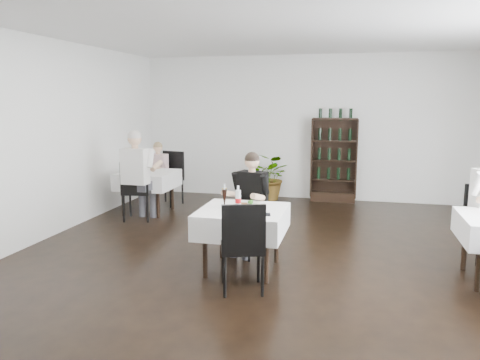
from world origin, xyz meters
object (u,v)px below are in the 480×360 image
object	(u,v)px
main_table	(243,221)
potted_tree	(271,177)
diner_main	(250,195)
wine_shelf	(334,161)

from	to	relation	value
main_table	potted_tree	xyz separation A→B (m)	(-0.38, 4.14, -0.13)
potted_tree	diner_main	distance (m)	3.50
wine_shelf	main_table	distance (m)	4.41
diner_main	potted_tree	bearing A→B (deg)	95.25
diner_main	wine_shelf	bearing A→B (deg)	75.26
main_table	potted_tree	bearing A→B (deg)	95.25
potted_tree	diner_main	bearing A→B (deg)	-84.75
main_table	potted_tree	world-z (taller)	potted_tree
main_table	wine_shelf	bearing A→B (deg)	78.22
potted_tree	wine_shelf	bearing A→B (deg)	7.86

